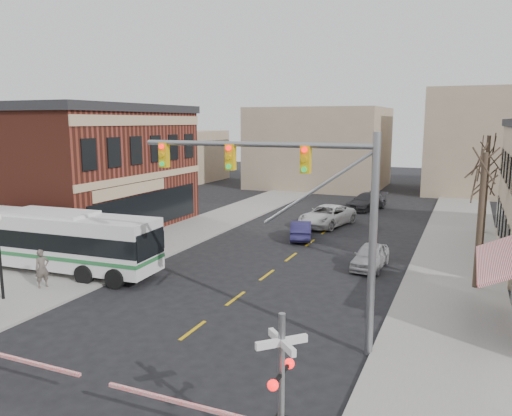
{
  "coord_description": "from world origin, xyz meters",
  "views": [
    {
      "loc": [
        9.85,
        -14.44,
        8.35
      ],
      "look_at": [
        -1.12,
        11.1,
        3.5
      ],
      "focal_mm": 35.0,
      "sensor_mm": 36.0,
      "label": 1
    }
  ],
  "objects": [
    {
      "name": "car_d",
      "position": [
        1.0,
        32.97,
        0.78
      ],
      "size": [
        3.66,
        5.76,
        1.55
      ],
      "primitive_type": "imported",
      "rotation": [
        0.0,
        0.0,
        -0.3
      ],
      "color": "#36363A",
      "rests_on": "ground"
    },
    {
      "name": "traffic_signal_mast",
      "position": [
        4.3,
        2.72,
        5.71
      ],
      "size": [
        9.37,
        0.3,
        8.0
      ],
      "color": "gray",
      "rests_on": "ground"
    },
    {
      "name": "rr_crossing_east",
      "position": [
        5.69,
        -4.24,
        1.97
      ],
      "size": [
        5.6,
        1.36,
        4.0
      ],
      "color": "gray",
      "rests_on": "ground"
    },
    {
      "name": "pedestrian_far",
      "position": [
        -11.09,
        8.7,
        0.9
      ],
      "size": [
        0.96,
        0.96,
        1.57
      ],
      "primitive_type": "imported",
      "rotation": [
        0.0,
        0.0,
        0.8
      ],
      "color": "#2C324E",
      "rests_on": "sidewalk_west"
    },
    {
      "name": "ground",
      "position": [
        0.0,
        0.0,
        0.0
      ],
      "size": [
        160.0,
        160.0,
        0.0
      ],
      "primitive_type": "plane",
      "color": "black",
      "rests_on": "ground"
    },
    {
      "name": "car_c",
      "position": [
        -0.47,
        24.08,
        0.82
      ],
      "size": [
        3.97,
        6.39,
        1.65
      ],
      "primitive_type": "imported",
      "rotation": [
        0.0,
        0.0,
        -0.22
      ],
      "color": "silver",
      "rests_on": "ground"
    },
    {
      "name": "sidewalk_east",
      "position": [
        9.5,
        20.0,
        0.06
      ],
      "size": [
        5.0,
        60.0,
        0.12
      ],
      "primitive_type": "cube",
      "color": "gray",
      "rests_on": "ground"
    },
    {
      "name": "pedestrian_near",
      "position": [
        -9.46,
        3.4,
        1.09
      ],
      "size": [
        0.71,
        0.83,
        1.94
      ],
      "primitive_type": "imported",
      "rotation": [
        0.0,
        0.0,
        1.16
      ],
      "color": "#554B44",
      "rests_on": "sidewalk_west"
    },
    {
      "name": "brick_building",
      "position": [
        -26.98,
        16.0,
        4.81
      ],
      "size": [
        30.4,
        15.4,
        9.6
      ],
      "color": "maroon",
      "rests_on": "ground"
    },
    {
      "name": "tree_east_a",
      "position": [
        10.5,
        12.0,
        3.5
      ],
      "size": [
        0.28,
        0.28,
        6.75
      ],
      "color": "#382B21",
      "rests_on": "sidewalk_east"
    },
    {
      "name": "tree_east_b",
      "position": [
        10.8,
        18.0,
        3.27
      ],
      "size": [
        0.28,
        0.28,
        6.3
      ],
      "color": "#382B21",
      "rests_on": "sidewalk_east"
    },
    {
      "name": "car_a",
      "position": [
        4.94,
        13.68,
        0.69
      ],
      "size": [
        1.81,
        4.13,
        1.39
      ],
      "primitive_type": "imported",
      "rotation": [
        0.0,
        0.0,
        -0.04
      ],
      "color": "#99989D",
      "rests_on": "ground"
    },
    {
      "name": "tree_east_c",
      "position": [
        11.0,
        26.0,
        3.72
      ],
      "size": [
        0.28,
        0.28,
        7.2
      ],
      "color": "#382B21",
      "rests_on": "sidewalk_east"
    },
    {
      "name": "sidewalk_west",
      "position": [
        -9.5,
        20.0,
        0.06
      ],
      "size": [
        5.0,
        60.0,
        0.12
      ],
      "primitive_type": "cube",
      "color": "gray",
      "rests_on": "ground"
    },
    {
      "name": "car_b",
      "position": [
        -0.95,
        18.88,
        0.67
      ],
      "size": [
        2.56,
        4.33,
        1.35
      ],
      "primitive_type": "imported",
      "rotation": [
        0.0,
        0.0,
        3.44
      ],
      "color": "#1E1A43",
      "rests_on": "ground"
    },
    {
      "name": "transit_bus",
      "position": [
        -11.31,
        5.96,
        1.84
      ],
      "size": [
        12.81,
        3.47,
        3.26
      ],
      "color": "silver",
      "rests_on": "ground"
    }
  ]
}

